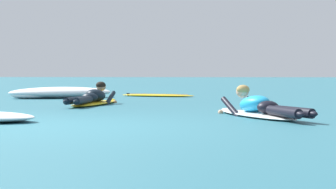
{
  "coord_description": "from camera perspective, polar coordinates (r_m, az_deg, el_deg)",
  "views": [
    {
      "loc": [
        2.1,
        -7.05,
        0.7
      ],
      "look_at": [
        1.27,
        3.6,
        0.28
      ],
      "focal_mm": 60.33,
      "sensor_mm": 36.0,
      "label": 1
    }
  ],
  "objects": [
    {
      "name": "ground_plane",
      "position": [
        17.19,
        -2.56,
        -0.05
      ],
      "size": [
        120.0,
        120.0,
        0.0
      ],
      "primitive_type": "plane",
      "color": "#2D6B7A"
    },
    {
      "name": "surfer_near",
      "position": [
        8.86,
        9.21,
        -1.38
      ],
      "size": [
        1.44,
        2.5,
        0.55
      ],
      "color": "white",
      "rests_on": "ground"
    },
    {
      "name": "surfer_far",
      "position": [
        12.08,
        -7.57,
        -0.42
      ],
      "size": [
        0.83,
        2.69,
        0.54
      ],
      "color": "yellow",
      "rests_on": "ground"
    },
    {
      "name": "drifting_surfboard",
      "position": [
        16.13,
        -1.13,
        -0.08
      ],
      "size": [
        2.25,
        1.05,
        0.16
      ],
      "color": "yellow",
      "rests_on": "ground"
    },
    {
      "name": "whitewater_mid_left",
      "position": [
        15.49,
        -10.77,
        0.17
      ],
      "size": [
        2.98,
        2.19,
        0.3
      ],
      "color": "white",
      "rests_on": "ground"
    }
  ]
}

